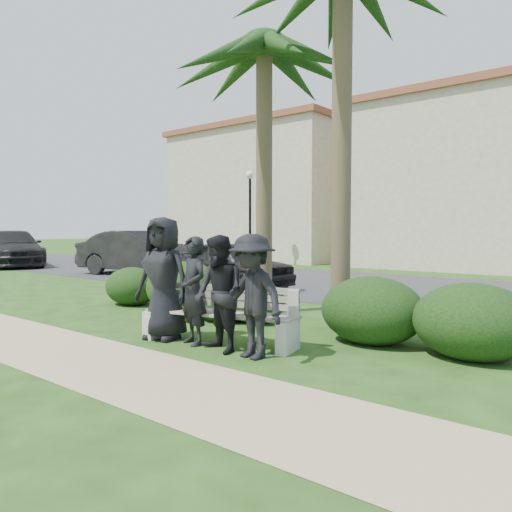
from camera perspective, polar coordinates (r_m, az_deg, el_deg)
The scene contains 22 objects.
ground at distance 7.84m, azimuth -7.07°, elevation -9.06°, with size 160.00×160.00×0.00m, color #203F12.
footpath at distance 6.76m, azimuth -18.43°, elevation -11.15°, with size 30.00×1.60×0.01m, color tan.
asphalt_street at distance 14.48m, azimuth 16.62°, elevation -3.61°, with size 160.00×8.00×0.01m, color #2D2D30.
stucco_bldg_left at distance 29.23m, azimuth 2.43°, elevation 6.98°, with size 10.40×8.40×7.30m.
stucco_bldg_right at distance 24.26m, azimuth 23.84°, elevation 7.54°, with size 8.40×8.40×7.30m.
street_lamp at distance 22.63m, azimuth -0.69°, elevation 6.31°, with size 0.36×0.36×4.29m.
park_bench at distance 7.22m, azimuth -4.12°, elevation -7.15°, with size 2.42×1.06×0.80m.
man_a at distance 7.58m, azimuth -10.54°, elevation -2.50°, with size 0.89×0.58×1.83m, color black.
man_b at distance 7.16m, azimuth -7.18°, elevation -3.95°, with size 0.56×0.37×1.54m, color black.
man_c at distance 6.68m, azimuth -4.22°, elevation -4.31°, with size 0.76×0.60×1.57m, color black.
man_d at distance 6.35m, azimuth -0.45°, elevation -4.62°, with size 1.02×0.59×1.59m, color black.
hedge_a at distance 11.28m, azimuth -13.96°, elevation -3.26°, with size 1.30×1.07×0.85m, color black.
hedge_b at distance 9.81m, azimuth -8.21°, elevation -3.50°, with size 1.63×1.34×1.06m, color black.
hedge_c at distance 9.02m, azimuth -3.99°, elevation -5.23°, with size 1.06×0.88×0.69m, color black.
hedge_d at distance 8.89m, azimuth -0.20°, elevation -5.07°, with size 1.18×0.98×0.77m, color black.
hedge_e at distance 7.45m, azimuth 13.12°, elevation -5.85°, with size 1.53×1.26×1.00m, color black.
hedge_f at distance 7.22m, azimuth 23.37°, elevation -6.79°, with size 1.34×1.11×0.88m, color black.
hedge_extra at distance 6.95m, azimuth 23.55°, elevation -6.66°, with size 1.53×1.26×1.00m, color black.
palm_left at distance 10.40m, azimuth 0.95°, elevation 22.58°, with size 3.00×3.00×6.10m.
car_a at distance 14.16m, azimuth -2.72°, elevation -0.92°, with size 1.58×3.93×1.34m, color black.
car_b at distance 18.61m, azimuth -12.98°, elevation 0.35°, with size 1.70×4.86×1.60m, color black.
car_c at distance 25.00m, azimuth -26.02°, elevation 0.78°, with size 2.24×5.51×1.60m, color black.
Camera 1 is at (5.57, -5.27, 1.63)m, focal length 35.00 mm.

